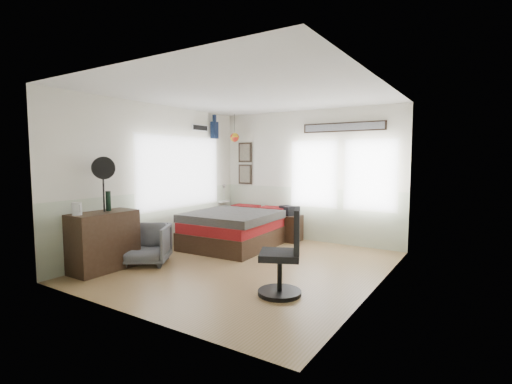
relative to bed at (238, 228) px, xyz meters
The scene contains 12 objects.
ground_plane 1.51m from the bed, 48.74° to the right, with size 4.00×4.50×0.01m, color olive.
room_shell 1.81m from the bed, 45.82° to the right, with size 4.02×4.52×2.71m.
wall_decor 1.97m from the bed, 98.83° to the left, with size 3.55×1.32×1.44m.
bed is the anchor object (origin of this frame).
dresser 2.59m from the bed, 107.26° to the right, with size 0.48×1.00×0.90m, color black.
armchair 1.96m from the bed, 104.16° to the right, with size 0.68×0.70×0.64m, color #515255.
nightstand 1.08m from the bed, 52.88° to the left, with size 0.54×0.43×0.54m, color black.
task_chair 2.82m from the bed, 42.91° to the right, with size 0.64×0.64×1.10m.
kettle 3.05m from the bed, 105.76° to the right, with size 0.16×0.14×0.18m.
bottle 2.58m from the bed, 108.88° to the right, with size 0.08×0.08×0.31m, color black.
stand_fan 2.83m from the bed, 107.53° to the right, with size 0.19×0.33×0.84m.
black_bag 1.12m from the bed, 52.88° to the left, with size 0.32×0.21×0.19m, color black.
Camera 1 is at (3.22, -4.82, 1.71)m, focal length 26.00 mm.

